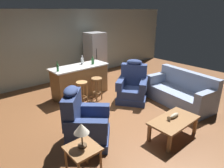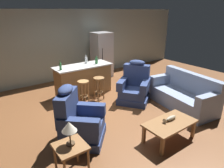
{
  "view_description": "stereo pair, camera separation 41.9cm",
  "coord_description": "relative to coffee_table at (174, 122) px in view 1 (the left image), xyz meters",
  "views": [
    {
      "loc": [
        -3.12,
        -3.79,
        2.56
      ],
      "look_at": [
        0.07,
        -0.1,
        0.75
      ],
      "focal_mm": 32.0,
      "sensor_mm": 36.0,
      "label": 1
    },
    {
      "loc": [
        -2.79,
        -4.05,
        2.56
      ],
      "look_at": [
        0.07,
        -0.1,
        0.75
      ],
      "focal_mm": 32.0,
      "sensor_mm": 36.0,
      "label": 2
    }
  ],
  "objects": [
    {
      "name": "end_table",
      "position": [
        -2.04,
        0.33,
        0.1
      ],
      "size": [
        0.48,
        0.48,
        0.56
      ],
      "color": "olive",
      "rests_on": "ground_plane"
    },
    {
      "name": "coffee_table",
      "position": [
        0.0,
        0.0,
        0.0
      ],
      "size": [
        1.1,
        0.6,
        0.42
      ],
      "color": "olive",
      "rests_on": "ground_plane"
    },
    {
      "name": "recliner_near_island",
      "position": [
        0.72,
        1.88,
        0.06
      ],
      "size": [
        1.17,
        1.17,
        1.2
      ],
      "rotation": [
        0.0,
        0.0,
        3.76
      ],
      "color": "navy",
      "rests_on": "ground_plane"
    },
    {
      "name": "fish_figurine",
      "position": [
        0.05,
        0.05,
        0.1
      ],
      "size": [
        0.34,
        0.1,
        0.1
      ],
      "color": "#4C3823",
      "rests_on": "coffee_table"
    },
    {
      "name": "bottle_short_amber",
      "position": [
        -1.0,
        3.14,
        0.7
      ],
      "size": [
        0.07,
        0.07,
        0.29
      ],
      "color": "#2D6B38",
      "rests_on": "kitchen_island"
    },
    {
      "name": "refrigerator",
      "position": [
        1.24,
        4.43,
        0.52
      ],
      "size": [
        0.7,
        0.69,
        1.76
      ],
      "color": "#B7B7BC",
      "rests_on": "ground_plane"
    },
    {
      "name": "couch",
      "position": [
        1.58,
        0.79,
        -0.02
      ],
      "size": [
        1.1,
        2.0,
        0.94
      ],
      "rotation": [
        0.0,
        0.0,
        3.0
      ],
      "color": "#8493B2",
      "rests_on": "ground_plane"
    },
    {
      "name": "bottle_tall_green",
      "position": [
        0.2,
        3.15,
        0.68
      ],
      "size": [
        0.09,
        0.09,
        0.25
      ],
      "color": "#2D6B38",
      "rests_on": "kitchen_island"
    },
    {
      "name": "ground_plane",
      "position": [
        -0.24,
        1.89,
        -0.36
      ],
      "size": [
        12.0,
        12.0,
        0.0
      ],
      "color": "brown"
    },
    {
      "name": "bar_stool_right",
      "position": [
        -0.06,
        2.61,
        0.11
      ],
      "size": [
        0.32,
        0.32,
        0.68
      ],
      "color": "olive",
      "rests_on": "ground_plane"
    },
    {
      "name": "back_wall",
      "position": [
        -0.24,
        5.01,
        0.94
      ],
      "size": [
        12.0,
        0.05,
        2.6
      ],
      "color": "#939E93",
      "rests_on": "ground_plane"
    },
    {
      "name": "kitchen_island",
      "position": [
        -0.24,
        3.24,
        0.11
      ],
      "size": [
        1.8,
        0.7,
        0.95
      ],
      "color": "olive",
      "rests_on": "ground_plane"
    },
    {
      "name": "recliner_near_lamp",
      "position": [
        -1.5,
        1.11,
        0.06
      ],
      "size": [
        1.19,
        1.19,
        1.2
      ],
      "rotation": [
        0.0,
        0.0,
        -0.75
      ],
      "color": "navy",
      "rests_on": "ground_plane"
    },
    {
      "name": "bar_stool_left",
      "position": [
        -0.58,
        2.61,
        0.11
      ],
      "size": [
        0.32,
        0.32,
        0.68
      ],
      "color": "#A87A47",
      "rests_on": "ground_plane"
    },
    {
      "name": "bottle_wine_dark",
      "position": [
        -0.04,
        3.38,
        0.69
      ],
      "size": [
        0.09,
        0.09,
        0.28
      ],
      "color": "silver",
      "rests_on": "kitchen_island"
    },
    {
      "name": "table_lamp",
      "position": [
        -2.02,
        0.35,
        0.5
      ],
      "size": [
        0.24,
        0.24,
        0.41
      ],
      "color": "#4C3823",
      "rests_on": "end_table"
    }
  ]
}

